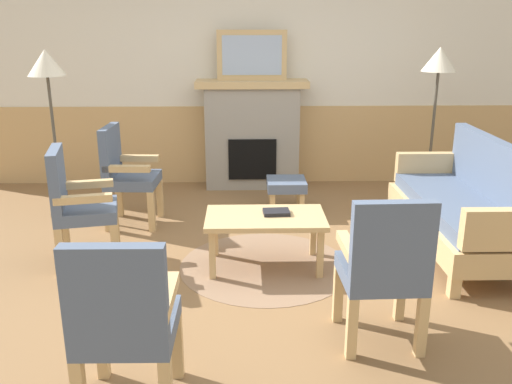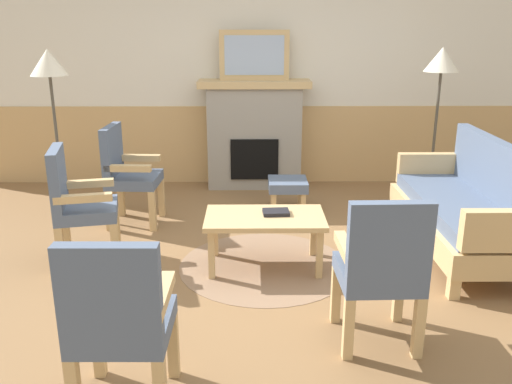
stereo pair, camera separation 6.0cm
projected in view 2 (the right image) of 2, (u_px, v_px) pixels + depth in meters
The scene contains 15 objects.
ground_plane at pixel (256, 269), 4.42m from camera, with size 14.00×14.00×0.00m, color olive.
wall_back at pixel (254, 75), 6.50m from camera, with size 7.20×0.14×2.70m.
fireplace at pixel (254, 133), 6.46m from camera, with size 1.30×0.44×1.28m.
framed_picture at pixel (254, 55), 6.19m from camera, with size 0.80×0.04×0.56m.
couch at pixel (463, 208), 4.65m from camera, with size 0.70×1.80×0.98m.
coffee_table at pixel (265, 222), 4.37m from camera, with size 0.96×0.56×0.44m.
round_rug at pixel (265, 265), 4.48m from camera, with size 1.41×1.41×0.01m, color #896B51.
book_on_table at pixel (276, 212), 4.38m from camera, with size 0.21×0.15×0.03m, color black.
footstool at pixel (288, 187), 5.65m from camera, with size 0.40×0.40×0.36m.
armchair_near_fireplace at pixel (77, 201), 4.40m from camera, with size 0.57×0.57×0.98m.
armchair_by_window_left at pixel (126, 171), 5.28m from camera, with size 0.50×0.50×0.98m.
armchair_front_left at pixel (382, 265), 3.23m from camera, with size 0.49×0.49×0.98m.
armchair_front_center at pixel (119, 317), 2.67m from camera, with size 0.49×0.49×0.98m.
floor_lamp_by_couch at pixel (441, 70), 5.63m from camera, with size 0.36×0.36×1.68m.
floor_lamp_by_chairs at pixel (50, 73), 5.23m from camera, with size 0.36×0.36×1.68m.
Camera 2 is at (-0.04, -4.02, 1.93)m, focal length 38.06 mm.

